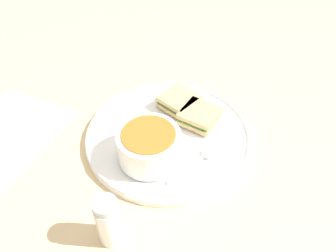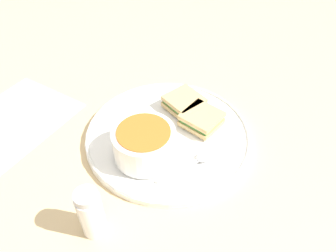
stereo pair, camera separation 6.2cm
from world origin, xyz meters
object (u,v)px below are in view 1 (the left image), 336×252
Objects in this scene: soup_bowl at (149,146)px; spoon at (207,154)px; sandwich_half_far at (179,101)px; sandwich_half_near at (200,116)px; salt_shaker at (109,221)px.

soup_bowl is 0.91× the size of spoon.
spoon is 0.14m from sandwich_half_far.
sandwich_half_far is at bearing -12.04° from sandwich_half_near.
soup_bowl is 1.19× the size of salt_shaker.
sandwich_half_near and sandwich_half_far have the same top height.
spoon is 1.59× the size of sandwich_half_far.
soup_bowl is at bearing 81.53° from sandwich_half_near.
sandwich_half_near reaches higher than spoon.
soup_bowl is 1.49× the size of sandwich_half_near.
spoon is 1.30× the size of salt_shaker.
salt_shaker is at bearing 106.12° from sandwich_half_far.
sandwich_half_near is 0.80× the size of salt_shaker.
soup_bowl is 1.45× the size of sandwich_half_far.
salt_shaker is at bearing 95.30° from sandwich_half_near.
salt_shaker reaches higher than spoon.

